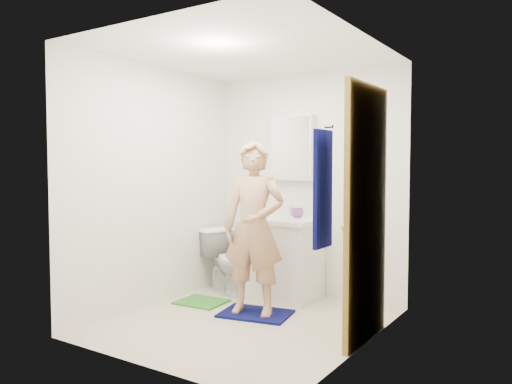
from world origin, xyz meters
TOP-DOWN VIEW (x-y plane):
  - floor at (0.00, 0.00)m, footprint 2.20×2.40m
  - ceiling at (0.00, 0.00)m, footprint 2.20×2.40m
  - wall_back at (0.00, 1.21)m, footprint 2.20×0.02m
  - wall_front at (0.00, -1.21)m, footprint 2.20×0.02m
  - wall_left at (-1.11, 0.00)m, footprint 0.02×2.40m
  - wall_right at (1.11, 0.00)m, footprint 0.02×2.40m
  - vanity_cabinet at (-0.15, 0.91)m, footprint 0.75×0.55m
  - countertop at (-0.15, 0.91)m, footprint 0.79×0.59m
  - sink_basin at (-0.15, 0.91)m, footprint 0.40×0.40m
  - faucet at (-0.15, 1.09)m, footprint 0.03×0.03m
  - medicine_cabinet at (-0.15, 1.14)m, footprint 0.50×0.12m
  - mirror_panel at (-0.15, 1.08)m, footprint 0.46×0.01m
  - door at (1.07, 0.15)m, footprint 0.05×0.80m
  - door_knob at (1.03, -0.17)m, footprint 0.07×0.07m
  - towel at (1.03, -0.57)m, footprint 0.03×0.24m
  - towel_hook at (1.07, -0.57)m, footprint 0.06×0.02m
  - toilet at (-0.72, 0.76)m, footprint 0.77×0.57m
  - bath_mat at (-0.04, 0.23)m, footprint 0.72×0.58m
  - green_rug at (-0.73, 0.27)m, footprint 0.50×0.43m
  - soap_dispenser at (-0.45, 0.89)m, footprint 0.09×0.09m
  - toothbrush_cup at (-0.03, 1.03)m, footprint 0.13×0.13m
  - man at (-0.05, 0.21)m, footprint 0.66×0.51m

SIDE VIEW (x-z plane):
  - floor at x=0.00m, z-range -0.02..0.00m
  - green_rug at x=-0.73m, z-range 0.00..0.02m
  - bath_mat at x=-0.04m, z-range 0.00..0.02m
  - toilet at x=-0.72m, z-range 0.00..0.70m
  - vanity_cabinet at x=-0.15m, z-range 0.00..0.80m
  - countertop at x=-0.15m, z-range 0.80..0.85m
  - man at x=-0.05m, z-range 0.02..1.64m
  - sink_basin at x=-0.15m, z-range 0.83..0.86m
  - toothbrush_cup at x=-0.03m, z-range 0.85..0.95m
  - faucet at x=-0.15m, z-range 0.85..0.97m
  - soap_dispenser at x=-0.45m, z-range 0.85..1.04m
  - door_knob at x=1.03m, z-range 0.91..0.98m
  - door at x=1.07m, z-range 0.00..2.05m
  - wall_back at x=0.00m, z-range 0.00..2.40m
  - wall_front at x=0.00m, z-range 0.00..2.40m
  - wall_left at x=-1.11m, z-range 0.00..2.40m
  - wall_right at x=1.11m, z-range 0.00..2.40m
  - towel at x=1.03m, z-range 0.85..1.65m
  - medicine_cabinet at x=-0.15m, z-range 1.25..1.95m
  - mirror_panel at x=-0.15m, z-range 1.27..1.93m
  - towel_hook at x=1.07m, z-range 1.66..1.68m
  - ceiling at x=0.00m, z-range 2.40..2.42m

